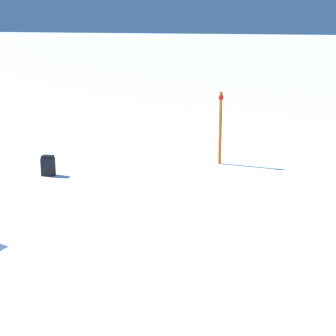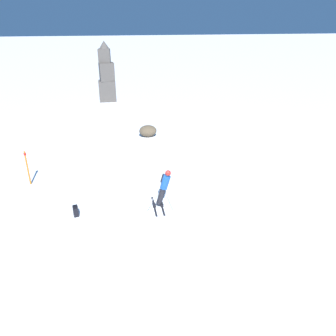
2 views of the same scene
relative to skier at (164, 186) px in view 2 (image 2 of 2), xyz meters
The scene contains 6 objects.
ground_plane 1.21m from the skier, behind, with size 300.00×300.00×0.00m, color white.
skier is the anchor object (origin of this frame).
rock_pillar 22.12m from the skier, 96.12° to the left, with size 1.73×1.52×6.00m.
spare_backpack 4.14m from the skier, behind, with size 0.28×0.34×0.50m.
exposed_boulder_0 9.99m from the skier, 87.46° to the left, with size 1.30×1.10×0.84m, color brown.
trail_marker 7.51m from the skier, 153.19° to the left, with size 0.13×0.13×1.90m.
Camera 2 is at (-1.54, -13.22, 8.22)m, focal length 35.00 mm.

